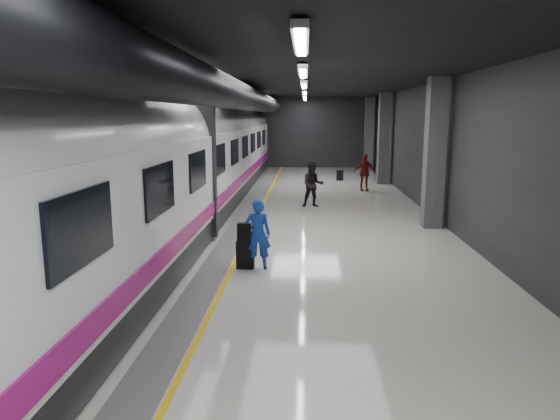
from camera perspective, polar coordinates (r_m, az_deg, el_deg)
name	(u,v)px	position (r m, az deg, el deg)	size (l,w,h in m)	color
ground	(280,241)	(13.68, 0.00, -3.54)	(40.00, 40.00, 0.00)	silver
platform_hall	(272,110)	(14.24, -0.97, 11.39)	(10.02, 40.02, 4.51)	black
train	(160,165)	(13.88, -13.56, 5.04)	(3.05, 38.00, 4.05)	black
traveler_main	(258,234)	(11.05, -2.57, -2.78)	(0.58, 0.38, 1.58)	blue
suitcase_main	(245,254)	(11.23, -3.99, -5.08)	(0.39, 0.25, 0.64)	black
shoulder_bag	(244,232)	(11.09, -4.10, -2.52)	(0.30, 0.16, 0.40)	black
traveler_far_a	(313,185)	(18.65, 3.77, 2.90)	(0.82, 0.64, 1.68)	black
traveler_far_b	(364,172)	(23.05, 9.61, 4.25)	(0.98, 0.41, 1.68)	maroon
suitcase_far	(340,175)	(26.69, 6.86, 3.95)	(0.36, 0.23, 0.53)	black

